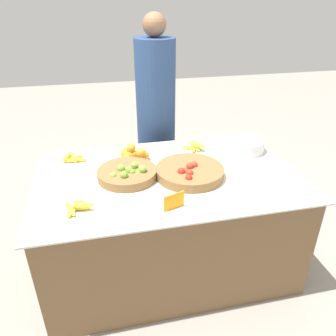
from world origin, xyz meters
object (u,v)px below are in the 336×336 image
tomato_basket (190,172)px  vendor_person (156,124)px  price_sign (174,201)px  metal_bowl (245,145)px  lime_bowl (128,173)px

tomato_basket → vendor_person: bearing=92.9°
price_sign → vendor_person: (0.14, 1.30, -0.02)m
tomato_basket → metal_bowl: tomato_basket is taller
lime_bowl → price_sign: bearing=-62.2°
price_sign → vendor_person: bearing=66.4°
lime_bowl → tomato_basket: (0.41, -0.07, -0.00)m
tomato_basket → metal_bowl: bearing=29.5°
metal_bowl → price_sign: bearing=-138.3°
vendor_person → tomato_basket: bearing=-87.1°
tomato_basket → metal_bowl: size_ratio=1.54×
tomato_basket → price_sign: bearing=-119.2°
lime_bowl → metal_bowl: bearing=13.7°
lime_bowl → price_sign: (0.22, -0.42, 0.02)m
vendor_person → metal_bowl: bearing=-48.4°
lime_bowl → vendor_person: size_ratio=0.23×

